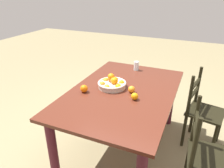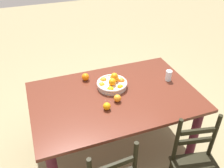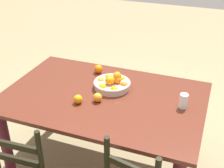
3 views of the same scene
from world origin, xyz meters
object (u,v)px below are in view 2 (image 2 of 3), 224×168
object	(u,v)px
orange_loose_2	(107,106)
drinking_glass	(169,76)
fruit_bowl	(112,83)
orange_loose_1	(85,77)
dining_table	(115,105)
orange_loose_0	(117,98)

from	to	relation	value
orange_loose_2	drinking_glass	distance (m)	0.81
fruit_bowl	orange_loose_1	distance (m)	0.32
orange_loose_2	drinking_glass	size ratio (longest dim) A/B	0.61
dining_table	orange_loose_1	xyz separation A→B (m)	(0.20, -0.36, 0.16)
dining_table	orange_loose_2	size ratio (longest dim) A/B	23.17
dining_table	orange_loose_2	xyz separation A→B (m)	(0.14, 0.18, 0.16)
dining_table	orange_loose_1	world-z (taller)	orange_loose_1
fruit_bowl	orange_loose_2	bearing A→B (deg)	61.85
orange_loose_0	drinking_glass	distance (m)	0.67
orange_loose_0	orange_loose_2	bearing A→B (deg)	29.95
drinking_glass	orange_loose_0	bearing A→B (deg)	13.32
orange_loose_2	drinking_glass	bearing A→B (deg)	-163.57
orange_loose_0	drinking_glass	world-z (taller)	drinking_glass
orange_loose_0	fruit_bowl	bearing A→B (deg)	-98.36
fruit_bowl	orange_loose_2	distance (m)	0.36
dining_table	drinking_glass	world-z (taller)	drinking_glass
dining_table	orange_loose_2	distance (m)	0.28
dining_table	drinking_glass	xyz separation A→B (m)	(-0.64, -0.06, 0.18)
fruit_bowl	drinking_glass	size ratio (longest dim) A/B	2.72
orange_loose_1	drinking_glass	size ratio (longest dim) A/B	0.68
orange_loose_2	orange_loose_1	bearing A→B (deg)	-84.02
orange_loose_1	fruit_bowl	bearing A→B (deg)	135.10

